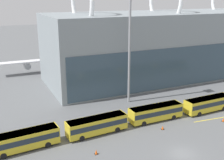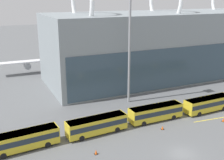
{
  "view_description": "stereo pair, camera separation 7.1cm",
  "coord_description": "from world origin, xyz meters",
  "px_view_note": "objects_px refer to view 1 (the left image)",
  "views": [
    {
      "loc": [
        -26.56,
        -30.92,
        24.03
      ],
      "look_at": [
        1.17,
        29.34,
        4.0
      ],
      "focal_mm": 45.0,
      "sensor_mm": 36.0,
      "label": 1
    },
    {
      "loc": [
        -26.5,
        -30.95,
        24.03
      ],
      "look_at": [
        1.17,
        29.34,
        4.0
      ],
      "focal_mm": 45.0,
      "sensor_mm": 36.0,
      "label": 2
    }
  ],
  "objects_px": {
    "airliner_at_gate_far": "(65,55)",
    "traffic_cone_1": "(223,120)",
    "traffic_cone_0": "(96,152)",
    "floodlight_mast": "(130,33)",
    "traffic_cone_2": "(163,128)",
    "shuttle_bus_0": "(24,139)",
    "shuttle_bus_2": "(156,112)",
    "shuttle_bus_3": "(208,103)",
    "airliner_parked_remote": "(180,45)",
    "shuttle_bus_1": "(97,124)"
  },
  "relations": [
    {
      "from": "airliner_at_gate_far",
      "to": "shuttle_bus_0",
      "type": "relative_size",
      "value": 3.97
    },
    {
      "from": "airliner_at_gate_far",
      "to": "traffic_cone_0",
      "type": "height_order",
      "value": "airliner_at_gate_far"
    },
    {
      "from": "shuttle_bus_3",
      "to": "traffic_cone_2",
      "type": "height_order",
      "value": "shuttle_bus_3"
    },
    {
      "from": "airliner_parked_remote",
      "to": "traffic_cone_0",
      "type": "xyz_separation_m",
      "value": [
        -59.37,
        -56.27,
        -4.02
      ]
    },
    {
      "from": "shuttle_bus_0",
      "to": "shuttle_bus_2",
      "type": "distance_m",
      "value": 25.48
    },
    {
      "from": "shuttle_bus_3",
      "to": "floodlight_mast",
      "type": "height_order",
      "value": "floodlight_mast"
    },
    {
      "from": "shuttle_bus_0",
      "to": "shuttle_bus_3",
      "type": "xyz_separation_m",
      "value": [
        38.21,
        -0.27,
        0.0
      ]
    },
    {
      "from": "floodlight_mast",
      "to": "airliner_at_gate_far",
      "type": "bearing_deg",
      "value": 97.97
    },
    {
      "from": "airliner_at_gate_far",
      "to": "airliner_parked_remote",
      "type": "xyz_separation_m",
      "value": [
        49.11,
        2.1,
        -0.55
      ]
    },
    {
      "from": "shuttle_bus_3",
      "to": "shuttle_bus_2",
      "type": "bearing_deg",
      "value": 175.08
    },
    {
      "from": "shuttle_bus_2",
      "to": "traffic_cone_2",
      "type": "bearing_deg",
      "value": -104.09
    },
    {
      "from": "traffic_cone_1",
      "to": "traffic_cone_2",
      "type": "relative_size",
      "value": 0.98
    },
    {
      "from": "airliner_at_gate_far",
      "to": "shuttle_bus_1",
      "type": "distance_m",
      "value": 48.49
    },
    {
      "from": "shuttle_bus_1",
      "to": "traffic_cone_1",
      "type": "relative_size",
      "value": 15.95
    },
    {
      "from": "shuttle_bus_0",
      "to": "airliner_at_gate_far",
      "type": "bearing_deg",
      "value": 62.57
    },
    {
      "from": "airliner_parked_remote",
      "to": "shuttle_bus_0",
      "type": "relative_size",
      "value": 3.75
    },
    {
      "from": "traffic_cone_2",
      "to": "shuttle_bus_0",
      "type": "bearing_deg",
      "value": 172.13
    },
    {
      "from": "shuttle_bus_3",
      "to": "traffic_cone_2",
      "type": "relative_size",
      "value": 15.6
    },
    {
      "from": "shuttle_bus_1",
      "to": "shuttle_bus_2",
      "type": "height_order",
      "value": "same"
    },
    {
      "from": "shuttle_bus_3",
      "to": "shuttle_bus_0",
      "type": "bearing_deg",
      "value": 178.2
    },
    {
      "from": "shuttle_bus_1",
      "to": "traffic_cone_0",
      "type": "distance_m",
      "value": 7.08
    },
    {
      "from": "shuttle_bus_3",
      "to": "floodlight_mast",
      "type": "relative_size",
      "value": 0.43
    },
    {
      "from": "shuttle_bus_2",
      "to": "airliner_at_gate_far",
      "type": "bearing_deg",
      "value": 96.02
    },
    {
      "from": "shuttle_bus_2",
      "to": "shuttle_bus_3",
      "type": "bearing_deg",
      "value": -3.73
    },
    {
      "from": "airliner_parked_remote",
      "to": "traffic_cone_1",
      "type": "relative_size",
      "value": 60.02
    },
    {
      "from": "shuttle_bus_2",
      "to": "traffic_cone_0",
      "type": "distance_m",
      "value": 16.9
    },
    {
      "from": "airliner_at_gate_far",
      "to": "shuttle_bus_0",
      "type": "bearing_deg",
      "value": 157.95
    },
    {
      "from": "traffic_cone_0",
      "to": "floodlight_mast",
      "type": "bearing_deg",
      "value": 49.65
    },
    {
      "from": "airliner_parked_remote",
      "to": "shuttle_bus_0",
      "type": "xyz_separation_m",
      "value": [
        -69.41,
        -50.06,
        -2.58
      ]
    },
    {
      "from": "shuttle_bus_1",
      "to": "traffic_cone_0",
      "type": "relative_size",
      "value": 14.15
    },
    {
      "from": "shuttle_bus_0",
      "to": "traffic_cone_0",
      "type": "distance_m",
      "value": 11.89
    },
    {
      "from": "traffic_cone_2",
      "to": "shuttle_bus_1",
      "type": "bearing_deg",
      "value": 163.14
    },
    {
      "from": "airliner_at_gate_far",
      "to": "shuttle_bus_3",
      "type": "height_order",
      "value": "airliner_at_gate_far"
    },
    {
      "from": "shuttle_bus_2",
      "to": "traffic_cone_1",
      "type": "bearing_deg",
      "value": -27.12
    },
    {
      "from": "floodlight_mast",
      "to": "traffic_cone_0",
      "type": "height_order",
      "value": "floodlight_mast"
    },
    {
      "from": "shuttle_bus_3",
      "to": "floodlight_mast",
      "type": "bearing_deg",
      "value": 135.3
    },
    {
      "from": "airliner_at_gate_far",
      "to": "traffic_cone_1",
      "type": "bearing_deg",
      "value": -161.33
    },
    {
      "from": "traffic_cone_1",
      "to": "airliner_at_gate_far",
      "type": "bearing_deg",
      "value": 107.78
    },
    {
      "from": "airliner_parked_remote",
      "to": "traffic_cone_1",
      "type": "height_order",
      "value": "airliner_parked_remote"
    },
    {
      "from": "shuttle_bus_1",
      "to": "shuttle_bus_2",
      "type": "bearing_deg",
      "value": -1.69
    },
    {
      "from": "traffic_cone_2",
      "to": "traffic_cone_1",
      "type": "bearing_deg",
      "value": -9.6
    },
    {
      "from": "floodlight_mast",
      "to": "shuttle_bus_0",
      "type": "bearing_deg",
      "value": -154.98
    },
    {
      "from": "shuttle_bus_0",
      "to": "shuttle_bus_3",
      "type": "distance_m",
      "value": 38.21
    },
    {
      "from": "shuttle_bus_0",
      "to": "airliner_parked_remote",
      "type": "bearing_deg",
      "value": 31.32
    },
    {
      "from": "traffic_cone_0",
      "to": "traffic_cone_1",
      "type": "xyz_separation_m",
      "value": [
        27.44,
        0.62,
        -0.05
      ]
    },
    {
      "from": "shuttle_bus_3",
      "to": "airliner_parked_remote",
      "type": "bearing_deg",
      "value": 56.82
    },
    {
      "from": "shuttle_bus_2",
      "to": "shuttle_bus_3",
      "type": "xyz_separation_m",
      "value": [
        12.74,
        -0.79,
        0.0
      ]
    },
    {
      "from": "shuttle_bus_0",
      "to": "traffic_cone_1",
      "type": "height_order",
      "value": "shuttle_bus_0"
    },
    {
      "from": "shuttle_bus_2",
      "to": "shuttle_bus_0",
      "type": "bearing_deg",
      "value": -179.04
    },
    {
      "from": "floodlight_mast",
      "to": "traffic_cone_2",
      "type": "height_order",
      "value": "floodlight_mast"
    }
  ]
}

